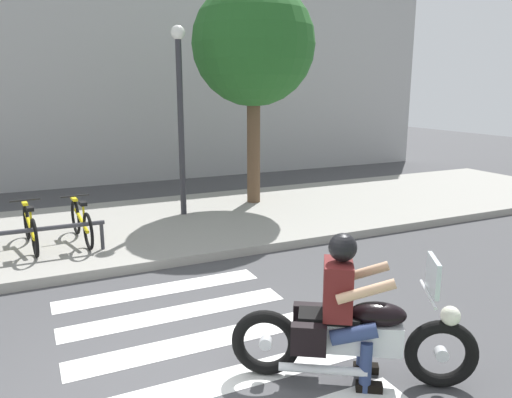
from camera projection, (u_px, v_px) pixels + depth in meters
ground_plane at (180, 393)px, 4.51m from camera, size 48.00×48.00×0.00m
sidewalk at (97, 233)px, 9.22m from camera, size 24.00×4.40×0.15m
crosswalk_stripe_2 at (224, 381)px, 4.69m from camera, size 2.80×0.40×0.01m
crosswalk_stripe_3 at (197, 342)px, 5.40m from camera, size 2.80×0.40×0.01m
crosswalk_stripe_4 at (176, 313)px, 6.10m from camera, size 2.80×0.40×0.01m
crosswalk_stripe_5 at (160, 290)px, 6.81m from camera, size 2.80×0.40×0.01m
motorcycle at (353, 335)px, 4.60m from camera, size 2.00×1.33×1.26m
rider at (346, 298)px, 4.53m from camera, size 0.77×0.73×1.45m
bicycle_2 at (30, 228)px, 8.04m from camera, size 0.48×1.68×0.75m
bicycle_3 at (81, 222)px, 8.37m from camera, size 0.48×1.64×0.75m
bike_rack at (2, 236)px, 7.37m from camera, size 2.98×0.07×0.49m
street_lamp at (180, 105)px, 9.82m from camera, size 0.28×0.28×3.90m
tree_near_rack at (253, 45)px, 10.65m from camera, size 2.67×2.67×4.98m
building_backdrop at (59, 66)px, 13.54m from camera, size 24.00×1.20×6.59m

